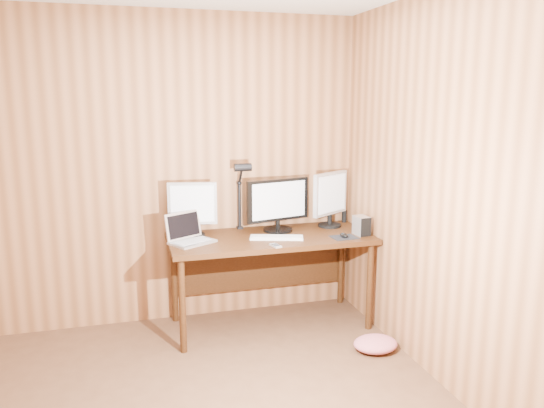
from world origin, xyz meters
name	(u,v)px	position (x,y,z in m)	size (l,w,h in m)	color
room_shell	(166,233)	(0.00, 0.00, 1.25)	(4.00, 4.00, 4.00)	brown
desk	(268,248)	(0.93, 1.70, 0.63)	(1.60, 0.70, 0.75)	#361C0B
monitor_center	(278,204)	(1.03, 1.77, 0.97)	(0.55, 0.24, 0.43)	black
monitor_left	(193,208)	(0.34, 1.79, 0.98)	(0.38, 0.18, 0.43)	black
monitor_right	(330,197)	(1.50, 1.80, 1.00)	(0.37, 0.25, 0.47)	black
laptop	(188,235)	(0.28, 1.63, 0.81)	(0.39, 0.37, 0.22)	silver
keyboard	(277,237)	(0.96, 1.54, 0.76)	(0.43, 0.24, 0.02)	white
mousepad	(344,237)	(1.48, 1.43, 0.75)	(0.20, 0.16, 0.00)	black
mouse	(344,235)	(1.48, 1.43, 0.77)	(0.06, 0.10, 0.04)	black
hard_drive	(362,226)	(1.64, 1.47, 0.83)	(0.11, 0.15, 0.15)	silver
phone	(275,246)	(0.89, 1.33, 0.76)	(0.08, 0.12, 0.01)	silver
speaker	(344,216)	(1.69, 1.92, 0.80)	(0.04, 0.04, 0.11)	black
desk_lamp	(241,186)	(0.75, 1.86, 1.12)	(0.14, 0.20, 0.60)	black
fabric_pile	(375,344)	(1.55, 0.98, 0.05)	(0.33, 0.27, 0.11)	#CA626D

